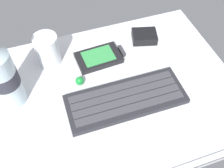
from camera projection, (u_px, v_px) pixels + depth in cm
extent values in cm
cube|color=silver|center=(112.00, 94.00, 67.15)|extent=(64.00, 48.00, 2.00)
cube|color=#232328|center=(126.00, 99.00, 64.03)|extent=(29.10, 11.26, 1.40)
cube|color=#3D3D42|center=(121.00, 87.00, 65.26)|extent=(26.70, 2.24, 0.30)
cube|color=#3D3D42|center=(124.00, 94.00, 63.99)|extent=(26.70, 2.24, 0.30)
cube|color=#3D3D42|center=(127.00, 101.00, 62.72)|extent=(26.70, 2.24, 0.30)
cube|color=#3D3D42|center=(131.00, 108.00, 61.46)|extent=(26.70, 2.24, 0.30)
cube|color=black|center=(100.00, 57.00, 72.50)|extent=(12.41, 8.27, 1.40)
cube|color=green|center=(100.00, 55.00, 71.90)|extent=(8.72, 6.40, 0.10)
cube|color=#333338|center=(122.00, 51.00, 73.96)|extent=(1.02, 3.84, 1.12)
cylinder|color=silver|center=(47.00, 50.00, 69.32)|extent=(6.40, 6.40, 8.50)
cylinder|color=orange|center=(48.00, 52.00, 70.11)|extent=(5.50, 5.50, 6.12)
cylinder|color=silver|center=(4.00, 80.00, 59.03)|extent=(6.60, 6.60, 15.00)
cylinder|color=#2D2D38|center=(3.00, 78.00, 58.44)|extent=(6.73, 6.73, 3.80)
cube|color=black|center=(144.00, 36.00, 76.85)|extent=(8.23, 7.25, 2.40)
sphere|color=#198C33|center=(80.00, 81.00, 66.97)|extent=(2.20, 2.20, 2.20)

